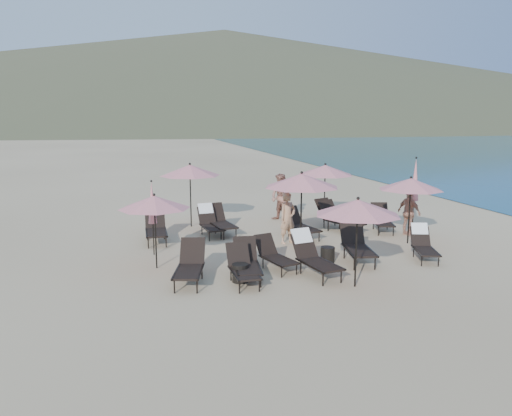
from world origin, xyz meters
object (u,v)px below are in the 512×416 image
object	(u,v)px
umbrella_open_3	(190,170)
beachgoer_c	(409,212)
side_table_0	(240,273)
beachgoer_a	(288,218)
side_table_1	(328,255)
beachgoer_b	(281,198)
umbrella_closed_0	(415,180)
lounger_4	(357,244)
lounger_13	(335,215)
umbrella_open_2	(411,184)
lounger_11	(382,219)
umbrella_open_5	(358,207)
umbrella_closed_1	(152,203)
lounger_8	(220,221)
lounger_9	(300,224)
lounger_0	(190,265)
umbrella_open_1	(302,181)
lounger_10	(340,218)
lounger_5	(423,244)
lounger_2	(247,261)
lounger_7	(210,221)
umbrella_open_0	(154,202)
lounger_6	(156,228)
umbrella_open_4	(325,170)
lounger_1	(242,267)
lounger_12	(275,255)

from	to	relation	value
umbrella_open_3	beachgoer_c	bearing A→B (deg)	-25.47
side_table_0	beachgoer_a	distance (m)	4.16
side_table_1	beachgoer_b	xyz separation A→B (m)	(0.46, 5.69, 0.72)
umbrella_closed_0	beachgoer_b	world-z (taller)	umbrella_closed_0
lounger_4	lounger_13	world-z (taller)	lounger_4
umbrella_open_2	lounger_11	bearing A→B (deg)	87.78
lounger_11	beachgoer_b	xyz separation A→B (m)	(-2.99, 2.60, 0.50)
umbrella_open_5	umbrella_closed_0	size ratio (longest dim) A/B	0.83
umbrella_closed_0	umbrella_closed_1	xyz separation A→B (m)	(-9.11, -0.48, -0.31)
lounger_8	lounger_13	world-z (taller)	lounger_13
side_table_0	lounger_9	bearing A→B (deg)	52.52
beachgoer_a	umbrella_open_2	bearing A→B (deg)	-36.73
lounger_9	umbrella_closed_0	distance (m)	4.39
umbrella_open_2	lounger_0	bearing A→B (deg)	-165.09
umbrella_open_1	beachgoer_c	world-z (taller)	umbrella_open_1
lounger_9	lounger_11	world-z (taller)	lounger_9
umbrella_open_2	beachgoer_a	bearing A→B (deg)	164.18
side_table_0	beachgoer_b	xyz separation A→B (m)	(3.26, 6.71, 0.71)
umbrella_open_2	lounger_10	bearing A→B (deg)	124.08
side_table_1	beachgoer_a	size ratio (longest dim) A/B	0.26
umbrella_open_1	umbrella_open_3	size ratio (longest dim) A/B	1.03
umbrella_open_2	umbrella_open_5	distance (m)	4.89
umbrella_open_1	umbrella_open_2	distance (m)	3.71
lounger_5	lounger_11	world-z (taller)	lounger_5
lounger_2	lounger_7	distance (m)	4.86
lounger_4	umbrella_open_0	world-z (taller)	umbrella_open_0
lounger_13	side_table_0	bearing A→B (deg)	-152.76
umbrella_closed_1	beachgoer_c	distance (m)	8.77
lounger_6	umbrella_open_4	world-z (taller)	umbrella_open_4
lounger_1	umbrella_open_0	world-z (taller)	umbrella_open_0
lounger_10	umbrella_closed_1	bearing A→B (deg)	171.74
umbrella_open_5	umbrella_open_1	bearing A→B (deg)	92.43
umbrella_open_4	umbrella_open_5	bearing A→B (deg)	-107.04
lounger_7	lounger_11	xyz separation A→B (m)	(6.12, -1.01, -0.06)
lounger_0	umbrella_open_4	size ratio (longest dim) A/B	0.78
lounger_13	umbrella_open_5	xyz separation A→B (m)	(-2.18, -6.09, 1.50)
lounger_4	beachgoer_b	world-z (taller)	beachgoer_b
lounger_5	umbrella_closed_0	bearing A→B (deg)	81.59
umbrella_open_3	lounger_11	bearing A→B (deg)	-21.11
umbrella_closed_1	lounger_12	bearing A→B (deg)	-37.02
lounger_4	beachgoer_a	distance (m)	2.78
lounger_2	umbrella_open_1	size ratio (longest dim) A/B	0.69
lounger_6	side_table_0	bearing A→B (deg)	-67.54
umbrella_open_5	beachgoer_c	distance (m)	6.13
lounger_5	umbrella_open_1	size ratio (longest dim) A/B	0.65
lounger_12	beachgoer_c	world-z (taller)	beachgoer_c
umbrella_open_1	umbrella_open_4	xyz separation A→B (m)	(2.31, 3.61, -0.13)
lounger_9	umbrella_closed_1	distance (m)	5.17
beachgoer_b	lounger_10	bearing A→B (deg)	0.82
lounger_1	beachgoer_a	size ratio (longest dim) A/B	0.92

